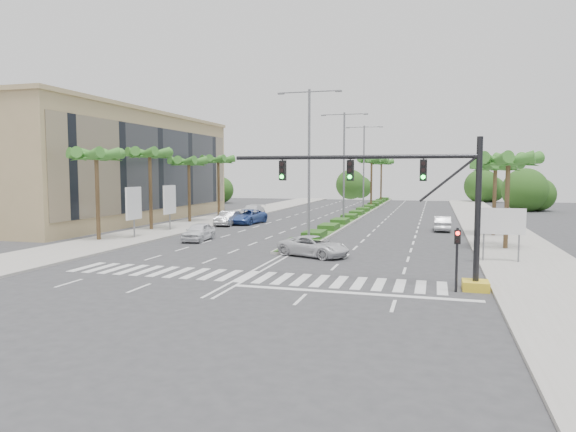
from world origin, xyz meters
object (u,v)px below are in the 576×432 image
object	(u,v)px
car_crossing	(314,246)
car_right	(442,224)
car_parked_b	(228,218)
car_parked_c	(247,217)
car_parked_a	(199,232)
car_parked_d	(252,212)

from	to	relation	value
car_crossing	car_right	bearing A→B (deg)	-3.47
car_crossing	car_parked_b	bearing A→B (deg)	59.17
car_parked_c	car_crossing	world-z (taller)	car_parked_c
car_right	car_crossing	bearing A→B (deg)	64.23
car_parked_a	car_parked_d	bearing A→B (deg)	93.60
car_parked_c	car_parked_a	bearing A→B (deg)	-78.69
car_parked_a	car_right	distance (m)	23.10
car_parked_b	car_crossing	distance (m)	21.70
car_crossing	car_right	xyz separation A→B (m)	(8.37, 17.95, 0.03)
car_parked_b	car_parked_c	bearing A→B (deg)	54.80
car_parked_a	car_parked_d	xyz separation A→B (m)	(-2.89, 20.53, 0.08)
car_parked_a	car_right	size ratio (longest dim) A/B	1.00
car_parked_a	car_parked_c	size ratio (longest dim) A/B	0.77
car_parked_b	car_parked_d	bearing A→B (deg)	91.68
car_parked_a	car_parked_b	xyz separation A→B (m)	(-2.42, 12.08, 0.03)
car_parked_c	car_parked_b	bearing A→B (deg)	-116.70
car_parked_a	car_parked_d	size ratio (longest dim) A/B	0.77
car_parked_b	car_parked_c	world-z (taller)	car_parked_c
car_parked_c	car_right	world-z (taller)	car_parked_c
car_parked_c	car_right	size ratio (longest dim) A/B	1.30
car_parked_c	car_right	distance (m)	20.31
car_parked_a	car_right	world-z (taller)	car_parked_a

